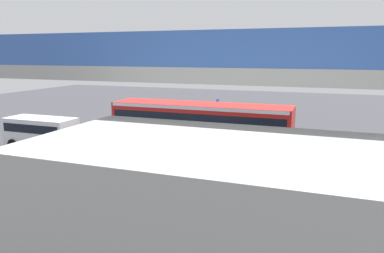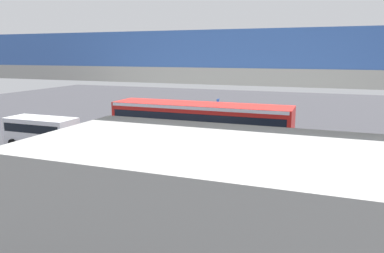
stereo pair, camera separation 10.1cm
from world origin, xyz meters
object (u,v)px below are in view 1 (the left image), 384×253
at_px(city_bus, 200,123).
at_px(parked_van, 41,131).
at_px(traffic_sign, 218,110).
at_px(bicycle_blue, 282,178).

distance_m(city_bus, parked_van, 10.74).
height_order(city_bus, traffic_sign, city_bus).
distance_m(city_bus, bicycle_blue, 7.44).
bearing_deg(traffic_sign, parked_van, 39.96).
relative_size(parked_van, traffic_sign, 1.71).
xyz_separation_m(parked_van, bicycle_blue, (-16.12, 1.74, -0.81)).
relative_size(parked_van, bicycle_blue, 2.71).
bearing_deg(city_bus, parked_van, 14.79).
bearing_deg(city_bus, traffic_sign, -84.97).
xyz_separation_m(city_bus, traffic_sign, (0.49, -5.54, 0.01)).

